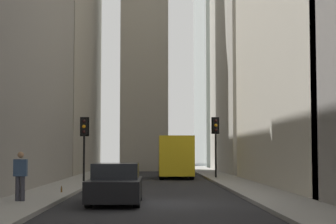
% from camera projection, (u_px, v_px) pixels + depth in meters
% --- Properties ---
extents(ground_plane, '(135.00, 135.00, 0.00)m').
position_uv_depth(ground_plane, '(156.00, 203.00, 20.21)').
color(ground_plane, black).
extents(sidewalk_right, '(90.00, 2.20, 0.14)m').
position_uv_depth(sidewalk_right, '(27.00, 202.00, 20.11)').
color(sidewalk_right, gray).
rests_on(sidewalk_right, ground_plane).
extents(sidewalk_left, '(90.00, 2.20, 0.14)m').
position_uv_depth(sidewalk_left, '(282.00, 201.00, 20.32)').
color(sidewalk_left, gray).
rests_on(sidewalk_left, ground_plane).
extents(building_left_far, '(16.80, 10.50, 25.70)m').
position_uv_depth(building_left_far, '(276.00, 25.00, 50.17)').
color(building_left_far, '#B7B2A5').
rests_on(building_left_far, ground_plane).
extents(building_right_far, '(19.90, 10.50, 23.48)m').
position_uv_depth(building_right_far, '(33.00, 37.00, 49.72)').
color(building_right_far, gray).
rests_on(building_right_far, ground_plane).
extents(delivery_truck, '(6.46, 2.25, 2.84)m').
position_uv_depth(delivery_truck, '(175.00, 157.00, 39.42)').
color(delivery_truck, yellow).
rests_on(delivery_truck, ground_plane).
extents(sedan_black, '(4.30, 1.78, 1.42)m').
position_uv_depth(sedan_black, '(116.00, 185.00, 20.08)').
color(sedan_black, black).
rests_on(sedan_black, ground_plane).
extents(traffic_light_midblock, '(0.43, 0.52, 3.94)m').
position_uv_depth(traffic_light_midblock, '(216.00, 133.00, 37.57)').
color(traffic_light_midblock, black).
rests_on(traffic_light_midblock, sidewalk_left).
extents(traffic_light_far_junction, '(0.43, 0.52, 3.65)m').
position_uv_depth(traffic_light_far_junction, '(84.00, 134.00, 32.66)').
color(traffic_light_far_junction, black).
rests_on(traffic_light_far_junction, sidewalk_right).
extents(pedestrian, '(0.26, 0.44, 1.68)m').
position_uv_depth(pedestrian, '(20.00, 174.00, 19.64)').
color(pedestrian, '#33333D').
rests_on(pedestrian, sidewalk_right).
extents(discarded_bottle, '(0.07, 0.07, 0.27)m').
position_uv_depth(discarded_bottle, '(62.00, 190.00, 23.74)').
color(discarded_bottle, brown).
rests_on(discarded_bottle, sidewalk_right).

